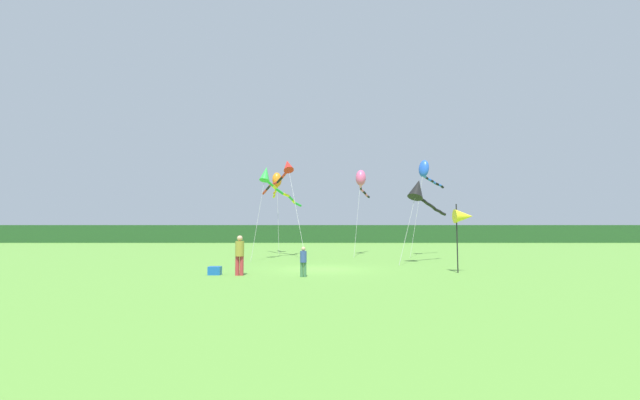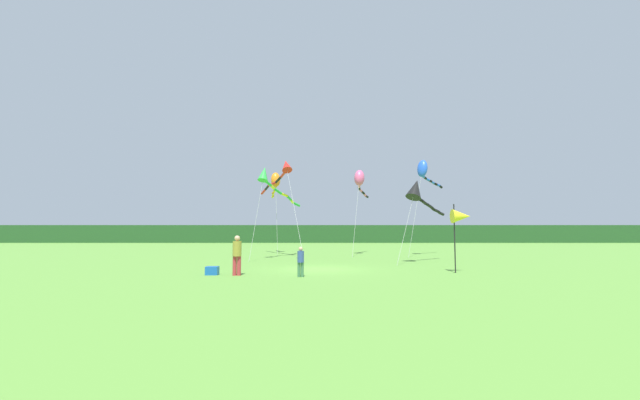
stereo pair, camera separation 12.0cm
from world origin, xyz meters
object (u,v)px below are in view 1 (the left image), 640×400
Objects in this scene: kite_black at (418,191)px; kite_rainbow at (360,180)px; person_child at (302,260)px; kite_red at (282,171)px; kite_blue at (424,171)px; kite_green at (271,181)px; banner_flag_pole at (462,217)px; kite_orange at (276,181)px; person_adult at (238,253)px; cooler_box at (214,271)px.

kite_black is 8.82m from kite_rainbow.
person_child is 0.13× the size of kite_red.
kite_green is (-12.25, -2.95, -1.21)m from kite_blue.
kite_red is 1.27× the size of kite_green.
banner_flag_pole is 0.61× the size of kite_black.
banner_flag_pole is 6.12m from kite_black.
kite_orange is at bearing 100.14° from person_child.
person_adult is at bearing -145.57° from kite_black.
person_child is 0.17× the size of kite_blue.
kite_green is at bearing 158.60° from kite_black.
person_child is (2.97, -0.56, -0.28)m from person_adult.
banner_flag_pole is at bearing -97.09° from kite_blue.
kite_green reaches higher than person_adult.
cooler_box is at bearing -93.24° from kite_orange.
cooler_box is 14.64m from kite_red.
kite_rainbow is at bearing 165.83° from kite_blue.
person_adult is 0.25× the size of kite_rainbow.
kite_rainbow reaches higher than kite_black.
kite_rainbow is (7.23, 15.06, 5.37)m from person_adult.
person_adult is 10.99m from banner_flag_pole.
banner_flag_pole is at bearing 12.20° from person_child.
kite_black is 7.60m from kite_blue.
kite_black is at bearing 46.42° from person_child.
kite_blue is 12.65m from kite_green.
person_adult is at bearing -174.03° from banner_flag_pole.
kite_black is at bearing 34.43° from person_adult.
person_adult is at bearing -115.63° from kite_rainbow.
banner_flag_pole is at bearing -75.62° from kite_rainbow.
kite_black is (10.08, 6.91, 3.58)m from person_adult.
kite_red is 6.75m from kite_rainbow.
person_adult is at bearing -89.25° from kite_orange.
kite_blue reaches higher than person_adult.
person_child reaches higher than cooler_box.
kite_red reaches higher than cooler_box.
kite_blue is 11.62m from kite_red.
kite_rainbow is (6.46, 1.92, -0.42)m from kite_red.
kite_black is 0.70× the size of kite_blue.
kite_black is at bearing -108.49° from kite_blue.
kite_orange is 0.71× the size of kite_red.
kite_orange is 7.78m from kite_rainbow.
kite_red is at bearing 99.11° from person_child.
cooler_box is (-4.16, 0.80, -0.55)m from person_child.
banner_flag_pole is 0.32× the size of kite_red.
kite_black is 0.75× the size of kite_rainbow.
kite_blue is (12.60, -3.54, 0.44)m from kite_orange.
kite_blue is at bearing 71.51° from kite_black.
banner_flag_pole is at bearing -42.22° from kite_green.
kite_rainbow is (7.45, -2.24, -0.12)m from kite_orange.
kite_rainbow is (-2.86, 8.15, 1.79)m from kite_black.
banner_flag_pole is at bearing -82.92° from kite_black.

